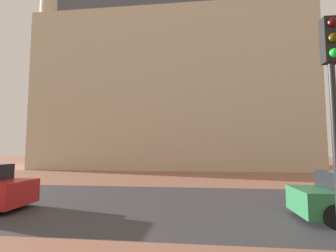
{
  "coord_description": "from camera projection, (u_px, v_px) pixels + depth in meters",
  "views": [
    {
      "loc": [
        1.43,
        -1.85,
        2.1
      ],
      "look_at": [
        -0.01,
        10.14,
        3.18
      ],
      "focal_mm": 27.5,
      "sensor_mm": 36.0,
      "label": 1
    }
  ],
  "objects": [
    {
      "name": "ground_plane",
      "position": [
        168.0,
        195.0,
        11.7
      ],
      "size": [
        120.0,
        120.0,
        0.0
      ],
      "primitive_type": "plane",
      "color": "#93604C"
    },
    {
      "name": "street_asphalt_strip",
      "position": [
        163.0,
        203.0,
        10.0
      ],
      "size": [
        120.0,
        8.4,
        0.0
      ],
      "primitive_type": "cube",
      "color": "#38383D",
      "rests_on": "ground_plane"
    },
    {
      "name": "landmark_building",
      "position": [
        173.0,
        83.0,
        31.34
      ],
      "size": [
        29.01,
        13.24,
        33.52
      ],
      "color": "beige",
      "rests_on": "ground_plane"
    },
    {
      "name": "traffic_light_pole",
      "position": [
        333.0,
        88.0,
        4.9
      ],
      "size": [
        0.28,
        0.34,
        4.66
      ],
      "color": "black",
      "rests_on": "ground_plane"
    }
  ]
}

